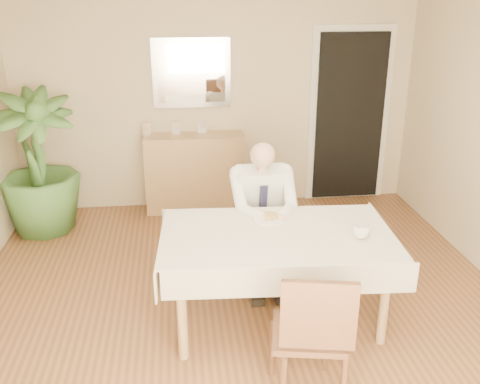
{
  "coord_description": "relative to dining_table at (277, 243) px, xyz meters",
  "views": [
    {
      "loc": [
        -0.47,
        -3.5,
        2.45
      ],
      "look_at": [
        0.0,
        0.35,
        0.95
      ],
      "focal_mm": 40.0,
      "sensor_mm": 36.0,
      "label": 1
    }
  ],
  "objects": [
    {
      "name": "fork",
      "position": [
        -0.05,
        0.19,
        0.11
      ],
      "size": [
        0.01,
        0.13,
        0.01
      ],
      "primitive_type": "cylinder",
      "rotation": [
        1.57,
        0.0,
        0.0
      ],
      "color": "silver",
      "rests_on": "dining_table"
    },
    {
      "name": "seated_man",
      "position": [
        -0.0,
        0.59,
        0.02
      ],
      "size": [
        0.48,
        0.72,
        1.24
      ],
      "color": "white",
      "rests_on": "ground"
    },
    {
      "name": "photo_frame_center",
      "position": [
        -0.71,
        2.39,
        0.29
      ],
      "size": [
        0.1,
        0.02,
        0.14
      ],
      "primitive_type": "cube",
      "color": "silver",
      "rests_on": "sideboard"
    },
    {
      "name": "dining_table",
      "position": [
        0.0,
        0.0,
        0.0
      ],
      "size": [
        1.77,
        1.12,
        0.75
      ],
      "rotation": [
        0.0,
        0.0,
        -0.06
      ],
      "color": "#AF8550",
      "rests_on": "ground"
    },
    {
      "name": "sideboard",
      "position": [
        -0.51,
        2.33,
        -0.22
      ],
      "size": [
        1.12,
        0.42,
        0.89
      ],
      "primitive_type": "cube",
      "rotation": [
        0.0,
        0.0,
        -0.04
      ],
      "color": "#AF8550",
      "rests_on": "ground"
    },
    {
      "name": "coffee_mug",
      "position": [
        0.58,
        -0.15,
        0.13
      ],
      "size": [
        0.14,
        0.14,
        0.1
      ],
      "primitive_type": "imported",
      "rotation": [
        0.0,
        0.0,
        -0.12
      ],
      "color": "white",
      "rests_on": "dining_table"
    },
    {
      "name": "room",
      "position": [
        -0.23,
        0.01,
        0.63
      ],
      "size": [
        5.0,
        5.02,
        2.6
      ],
      "color": "brown",
      "rests_on": "ground"
    },
    {
      "name": "knife",
      "position": [
        0.03,
        0.19,
        0.11
      ],
      "size": [
        0.01,
        0.13,
        0.01
      ],
      "primitive_type": "cylinder",
      "rotation": [
        1.57,
        0.0,
        0.0
      ],
      "color": "silver",
      "rests_on": "dining_table"
    },
    {
      "name": "food",
      "position": [
        -0.01,
        0.25,
        0.11
      ],
      "size": [
        0.14,
        0.14,
        0.06
      ],
      "primitive_type": "ellipsoid",
      "color": "olive",
      "rests_on": "dining_table"
    },
    {
      "name": "chair_far",
      "position": [
        -0.0,
        0.88,
        -0.18
      ],
      "size": [
        0.44,
        0.44,
        0.88
      ],
      "rotation": [
        0.0,
        0.0,
        0.06
      ],
      "color": "#462718",
      "rests_on": "ground"
    },
    {
      "name": "doorway",
      "position": [
        1.32,
        2.47,
        0.33
      ],
      "size": [
        0.96,
        0.07,
        2.1
      ],
      "color": "silver",
      "rests_on": "ground"
    },
    {
      "name": "mirror",
      "position": [
        -0.51,
        2.48,
        0.88
      ],
      "size": [
        0.86,
        0.04,
        0.76
      ],
      "color": "silver",
      "rests_on": "room"
    },
    {
      "name": "plate",
      "position": [
        -0.01,
        0.25,
        0.09
      ],
      "size": [
        0.26,
        0.26,
        0.02
      ],
      "primitive_type": "cylinder",
      "color": "white",
      "rests_on": "dining_table"
    },
    {
      "name": "potted_palm",
      "position": [
        -2.14,
        1.94,
        0.08
      ],
      "size": [
        1.03,
        1.03,
        1.5
      ],
      "primitive_type": "imported",
      "rotation": [
        0.0,
        0.0,
        0.27
      ],
      "color": "#376029",
      "rests_on": "ground"
    },
    {
      "name": "photo_frame_right",
      "position": [
        -0.42,
        2.41,
        0.29
      ],
      "size": [
        0.1,
        0.02,
        0.14
      ],
      "primitive_type": "cube",
      "color": "silver",
      "rests_on": "sideboard"
    },
    {
      "name": "chair_near",
      "position": [
        0.05,
        -0.88,
        -0.15
      ],
      "size": [
        0.51,
        0.52,
        0.93
      ],
      "rotation": [
        0.0,
        0.0,
        -0.19
      ],
      "color": "#462718",
      "rests_on": "ground"
    },
    {
      "name": "photo_frame_left",
      "position": [
        -1.03,
        2.38,
        0.29
      ],
      "size": [
        0.1,
        0.02,
        0.14
      ],
      "primitive_type": "cube",
      "color": "silver",
      "rests_on": "sideboard"
    }
  ]
}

